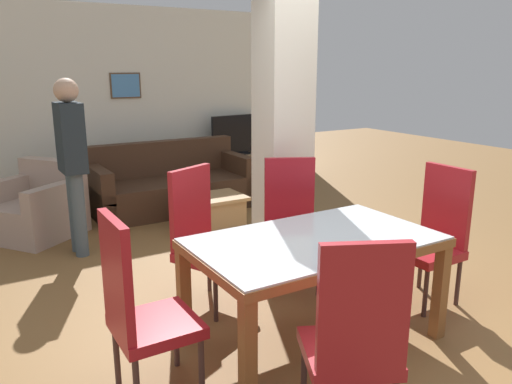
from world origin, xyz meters
name	(u,v)px	position (x,y,z in m)	size (l,w,h in m)	color
ground_plane	(312,338)	(0.00, 0.00, 0.00)	(18.00, 18.00, 0.00)	brown
back_wall	(113,104)	(0.00, 4.72, 1.35)	(7.20, 0.09, 2.70)	white
divider_pillar	(283,123)	(0.68, 1.39, 1.35)	(0.46, 0.39, 2.70)	white
dining_table	(314,258)	(0.00, 0.00, 0.61)	(1.65, 0.97, 0.75)	brown
dining_chair_far_left	(202,235)	(-0.41, 0.91, 0.57)	(0.61, 0.61, 1.11)	#A31B23
dining_chair_head_left	(139,306)	(-1.23, 0.00, 0.57)	(0.46, 0.46, 1.11)	#A41821
dining_chair_far_right	(291,221)	(0.41, 0.86, 0.57)	(0.61, 0.61, 1.11)	maroon
dining_chair_head_right	(435,233)	(1.22, 0.00, 0.57)	(0.46, 0.46, 1.11)	#A51D24
dining_chair_near_left	(354,336)	(-0.41, -0.86, 0.57)	(0.61, 0.61, 1.11)	maroon
sofa	(171,187)	(0.40, 3.63, 0.30)	(2.07, 0.92, 0.88)	#3E2719
armchair	(37,211)	(-1.31, 3.39, 0.29)	(1.19, 1.19, 0.83)	tan
coffee_table	(211,212)	(0.48, 2.58, 0.20)	(0.78, 0.55, 0.39)	#9D7549
bottle	(198,192)	(0.31, 2.55, 0.48)	(0.06, 0.06, 0.24)	#4C2D14
tv_stand	(238,169)	(1.87, 4.44, 0.24)	(0.97, 0.40, 0.49)	#A17C53
tv_screen	(237,135)	(1.87, 4.44, 0.80)	(0.94, 0.24, 0.63)	black
standing_person	(72,155)	(-1.03, 2.57, 1.03)	(0.23, 0.38, 1.77)	#45545C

